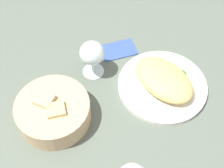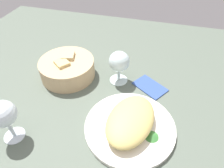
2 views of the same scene
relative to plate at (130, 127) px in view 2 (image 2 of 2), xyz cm
name	(u,v)px [view 2 (image 2 of 2)]	position (x,y,z in cm)	size (l,w,h in cm)	color
ground_plane	(87,118)	(0.92, 13.36, -1.70)	(140.00, 140.00, 2.00)	#556054
plate	(130,127)	(0.00, 0.00, 0.00)	(25.58, 25.58, 1.40)	white
omelette	(130,120)	(0.00, 0.00, 3.15)	(18.98, 12.14, 4.91)	#D4BB69
lettuce_garnish	(152,136)	(-2.05, -6.32, 1.24)	(3.83, 3.83, 1.08)	#3D823A
bread_basket	(67,68)	(17.01, 26.64, 2.75)	(19.43, 19.43, 7.89)	tan
wine_glass_near	(119,63)	(19.27, 8.07, 7.12)	(7.10, 7.10, 11.94)	silver
wine_glass_far	(3,115)	(-10.89, 30.08, 8.27)	(6.97, 6.97, 13.04)	silver
folded_napkin	(150,86)	(18.66, -3.32, -0.30)	(11.00, 7.00, 0.80)	#345097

